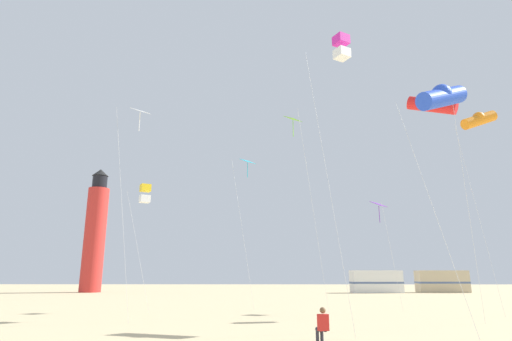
# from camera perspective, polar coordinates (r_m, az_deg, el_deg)

# --- Properties ---
(kite_flyer_standing) EXTENTS (0.43, 0.55, 1.16)m
(kite_flyer_standing) POSITION_cam_1_polar(r_m,az_deg,el_deg) (14.92, 9.01, -19.98)
(kite_flyer_standing) COLOR red
(kite_flyer_standing) RESTS_ON ground
(kite_box_magenta) EXTENTS (2.05, 2.05, 13.01)m
(kite_box_magenta) POSITION_cam_1_polar(r_m,az_deg,el_deg) (20.54, 11.55, 16.07)
(kite_box_magenta) COLOR silver
(kite_box_magenta) RESTS_ON ground
(kite_diamond_lime) EXTENTS (2.45, 2.45, 12.06)m
(kite_diamond_lime) POSITION_cam_1_polar(r_m,az_deg,el_deg) (26.67, 5.28, 5.89)
(kite_diamond_lime) COLOR silver
(kite_diamond_lime) RESTS_ON ground
(kite_tube_orange) EXTENTS (2.59, 1.98, 12.55)m
(kite_tube_orange) POSITION_cam_1_polar(r_m,az_deg,el_deg) (30.43, 28.08, 6.14)
(kite_tube_orange) COLOR silver
(kite_tube_orange) RESTS_ON ground
(kite_diamond_cyan) EXTENTS (1.73, 1.73, 10.40)m
(kite_diamond_cyan) POSITION_cam_1_polar(r_m,az_deg,el_deg) (30.10, -1.21, 0.47)
(kite_diamond_cyan) COLOR silver
(kite_diamond_cyan) RESTS_ON ground
(kite_diamond_white) EXTENTS (1.77, 1.77, 11.33)m
(kite_diamond_white) POSITION_cam_1_polar(r_m,az_deg,el_deg) (24.29, -15.67, 6.75)
(kite_diamond_white) COLOR silver
(kite_diamond_white) RESTS_ON ground
(kite_diamond_violet) EXTENTS (1.63, 1.63, 6.92)m
(kite_diamond_violet) POSITION_cam_1_polar(r_m,az_deg,el_deg) (28.64, 16.45, -4.89)
(kite_diamond_violet) COLOR silver
(kite_diamond_violet) RESTS_ON ground
(kite_tube_scarlet) EXTENTS (2.75, 2.47, 11.51)m
(kite_tube_scarlet) POSITION_cam_1_polar(r_m,az_deg,el_deg) (23.85, 22.84, 8.26)
(kite_tube_scarlet) COLOR silver
(kite_tube_scarlet) RESTS_ON ground
(kite_tube_blue) EXTENTS (2.89, 2.61, 9.50)m
(kite_tube_blue) POSITION_cam_1_polar(r_m,az_deg,el_deg) (17.68, 23.97, 9.15)
(kite_tube_blue) COLOR silver
(kite_tube_blue) RESTS_ON ground
(kite_box_gold) EXTENTS (1.79, 1.36, 7.74)m
(kite_box_gold) POSITION_cam_1_polar(r_m,az_deg,el_deg) (27.14, -14.87, -3.07)
(kite_box_gold) COLOR silver
(kite_box_gold) RESTS_ON ground
(lighthouse_distant) EXTENTS (2.80, 2.80, 16.80)m
(lighthouse_distant) POSITION_cam_1_polar(r_m,az_deg,el_deg) (61.85, -21.07, -7.91)
(lighthouse_distant) COLOR red
(lighthouse_distant) RESTS_ON ground
(rv_van_white) EXTENTS (6.60, 2.83, 2.80)m
(rv_van_white) POSITION_cam_1_polar(r_m,az_deg,el_deg) (57.94, 16.04, -14.35)
(rv_van_white) COLOR white
(rv_van_white) RESTS_ON ground
(rv_van_tan) EXTENTS (6.48, 2.46, 2.80)m
(rv_van_tan) POSITION_cam_1_polar(r_m,az_deg,el_deg) (61.99, 23.98, -13.65)
(rv_van_tan) COLOR #C6B28C
(rv_van_tan) RESTS_ON ground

